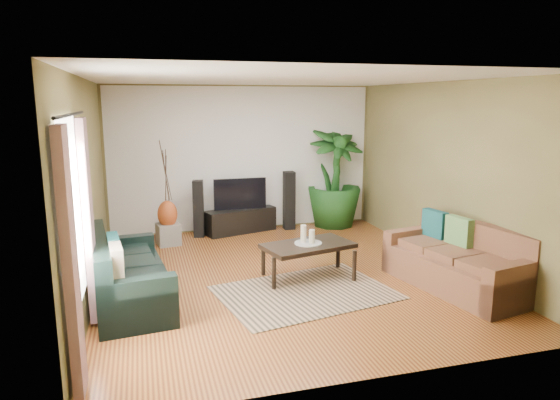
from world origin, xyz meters
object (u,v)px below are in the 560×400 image
object	(u,v)px
tv_stand	(240,221)
pedestal	(168,234)
side_table	(116,261)
speaker_left	(198,209)
sofa_left	(129,269)
vase	(167,214)
sofa_right	(456,257)
television	(240,194)
coffee_table	(308,261)
potted_plant	(334,178)
speaker_right	(289,200)

from	to	relation	value
tv_stand	pedestal	distance (m)	1.43
tv_stand	side_table	bearing A→B (deg)	-153.62
speaker_left	pedestal	distance (m)	0.75
tv_stand	pedestal	size ratio (longest dim) A/B	3.64
sofa_left	vase	distance (m)	2.48
sofa_left	pedestal	world-z (taller)	sofa_left
sofa_right	speaker_left	size ratio (longest dim) A/B	1.88
pedestal	vase	world-z (taller)	vase
vase	side_table	bearing A→B (deg)	-117.47
television	vase	world-z (taller)	television
tv_stand	pedestal	xyz separation A→B (m)	(-1.34, -0.47, -0.04)
television	pedestal	xyz separation A→B (m)	(-1.34, -0.47, -0.55)
sofa_left	sofa_right	distance (m)	4.15
tv_stand	coffee_table	bearing A→B (deg)	-97.62
television	speaker_left	size ratio (longest dim) A/B	0.95
side_table	sofa_left	bearing A→B (deg)	-77.78
tv_stand	vase	size ratio (longest dim) A/B	2.85
side_table	pedestal	bearing A→B (deg)	62.53
speaker_left	potted_plant	bearing A→B (deg)	12.68
coffee_table	pedestal	world-z (taller)	coffee_table
sofa_left	tv_stand	world-z (taller)	sofa_left
pedestal	vase	size ratio (longest dim) A/B	0.78
speaker_left	vase	size ratio (longest dim) A/B	2.20
potted_plant	vase	world-z (taller)	potted_plant
sofa_left	coffee_table	size ratio (longest dim) A/B	1.60
coffee_table	potted_plant	distance (m)	3.11
sofa_right	vase	size ratio (longest dim) A/B	4.14
sofa_left	speaker_left	distance (m)	3.01
sofa_left	potted_plant	bearing A→B (deg)	-59.15
coffee_table	pedestal	xyz separation A→B (m)	(-1.76, 2.20, -0.07)
television	speaker_left	distance (m)	0.82
television	vase	xyz separation A→B (m)	(-1.34, -0.47, -0.20)
potted_plant	television	bearing A→B (deg)	180.00
coffee_table	speaker_right	world-z (taller)	speaker_right
sofa_left	side_table	bearing A→B (deg)	5.88
sofa_left	speaker_right	size ratio (longest dim) A/B	1.75
tv_stand	speaker_left	size ratio (longest dim) A/B	1.29
tv_stand	vase	xyz separation A→B (m)	(-1.34, -0.47, 0.31)
television	speaker_left	bearing A→B (deg)	-172.83
sofa_right	potted_plant	distance (m)	3.59
tv_stand	potted_plant	distance (m)	1.99
tv_stand	speaker_right	bearing A→B (deg)	-16.54
coffee_table	side_table	distance (m)	2.64
sofa_left	sofa_right	world-z (taller)	same
speaker_left	vase	bearing A→B (deg)	-135.87
coffee_table	speaker_right	xyz separation A→B (m)	(0.53, 2.67, 0.31)
sofa_left	sofa_right	bearing A→B (deg)	-105.57
coffee_table	vase	distance (m)	2.83
potted_plant	vase	distance (m)	3.26
sofa_right	tv_stand	world-z (taller)	sofa_right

